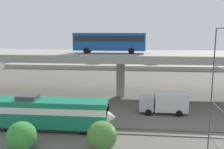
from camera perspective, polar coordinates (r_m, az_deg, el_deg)
The scene contains 16 objects.
ground_plane at distance 26.51m, azimuth -0.93°, elevation -16.31°, with size 260.00×260.00×0.00m, color #605B54.
rail_strip_near at distance 29.41m, azimuth -0.20°, elevation -13.41°, with size 110.00×0.12×0.12m, color #59544C.
rail_strip_far at distance 30.80m, azimuth 0.09°, elevation -12.28°, with size 110.00×0.12×0.12m, color #59544C.
train_locomotive at distance 30.77m, azimuth -13.19°, elevation -8.35°, with size 15.38×3.04×4.18m.
highway_overpass at distance 43.91m, azimuth 1.99°, elevation 4.14°, with size 96.00×12.36×7.98m.
transit_bus_on_overpass at distance 42.03m, azimuth -0.62°, elevation 7.72°, with size 12.00×2.68×3.40m.
service_truck_west at distance 36.44m, azimuth 12.02°, elevation -6.30°, with size 6.80×2.46×3.04m.
pier_parking_lot at distance 79.42m, azimuth 3.54°, elevation 2.03°, with size 76.91×10.42×1.28m, color #9E998E.
parked_car_0 at distance 82.30m, azimuth -2.58°, elevation 3.32°, with size 4.44×1.86×1.50m.
parked_car_1 at distance 81.89m, azimuth 11.02°, elevation 3.11°, with size 4.63×1.87×1.50m.
parked_car_2 at distance 79.31m, azimuth -4.14°, elevation 3.04°, with size 4.34×1.98×1.50m.
parked_car_3 at distance 78.28m, azimuth 9.11°, elevation 2.85°, with size 4.07×1.84×1.50m.
parked_car_4 at distance 80.75m, azimuth 4.11°, elevation 3.17°, with size 4.59×1.89×1.50m.
harbor_water at distance 102.30m, azimuth 4.00°, elevation 3.48°, with size 140.00×36.00×0.01m, color navy.
shrub_left at distance 26.77m, azimuth -20.10°, elevation -13.21°, with size 2.95×2.95×2.95m, color #338533.
shrub_right at distance 25.30m, azimuth -2.35°, elevation -13.93°, with size 2.99×2.99×2.99m, color #457A32.
Camera 1 is at (2.70, -23.58, 11.80)m, focal length 39.73 mm.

